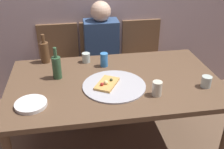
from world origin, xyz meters
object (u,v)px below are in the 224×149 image
Objects in this scene: tumbler_near at (206,82)px; guest_in_sweater at (103,53)px; soda_can at (104,60)px; plate_stack at (31,104)px; chair_right at (142,55)px; dining_table at (115,87)px; wine_glass at (157,88)px; chair_left at (60,61)px; chair_middle at (101,58)px; pizza_tray at (114,86)px; beer_bottle at (45,52)px; wine_bottle at (57,67)px; tumbler_far at (86,58)px; pizza_slice_last at (107,84)px.

guest_in_sweater is (-0.67, 0.95, -0.14)m from tumbler_near.
soda_can is 0.10× the size of guest_in_sweater.
plate_stack is 1.61m from chair_right.
wine_glass is (0.26, -0.26, 0.12)m from dining_table.
chair_left is 1.00× the size of chair_middle.
pizza_tray is 0.41× the size of guest_in_sweater.
tumbler_near is at bearing 124.94° from guest_in_sweater.
chair_left reaches higher than dining_table.
chair_right is at bearing -180.00° from chair_middle.
beer_bottle is at bearing 84.87° from plate_stack.
pizza_tray is 0.62m from plate_stack.
dining_table is 0.68m from plate_stack.
tumbler_near is 0.07× the size of guest_in_sweater.
guest_in_sweater is (0.47, -0.15, 0.13)m from chair_left.
wine_bottle is at bearing 165.46° from dining_table.
beer_bottle reaches higher than chair_left.
chair_middle reaches higher than tumbler_near.
soda_can reaches higher than tumbler_far.
chair_left is at bearing 0.00° from chair_right.
wine_bottle reaches higher than soda_can.
plate_stack is at bearing 61.48° from chair_middle.
pizza_tray is at bearing -85.54° from soda_can.
wine_bottle is 0.23× the size of guest_in_sweater.
tumbler_near is 1.32m from chair_middle.
beer_bottle is at bearing 29.15° from guest_in_sweater.
tumbler_far is at bearing 45.39° from wine_bottle.
tumbler_near is at bearing -9.74° from pizza_slice_last.
tumbler_near is 0.10× the size of chair_right.
wine_glass is 0.89m from plate_stack.
tumbler_far is 0.40× the size of plate_stack.
tumbler_near is 0.71× the size of soda_can.
plate_stack is at bearing 57.96° from guest_in_sweater.
wine_bottle is 0.42m from plate_stack.
pizza_slice_last is 0.43m from wine_bottle.
tumbler_far is 0.75m from plate_stack.
dining_table is at bearing 117.30° from chair_left.
tumbler_near is (0.67, -0.21, 0.11)m from dining_table.
pizza_slice_last is at bearing 170.26° from tumbler_near.
chair_middle is (-0.26, 1.16, -0.27)m from wine_glass.
wine_glass is 0.12× the size of chair_right.
chair_middle is at bearing 0.00° from chair_right.
guest_in_sweater reaches higher than dining_table.
beer_bottle is at bearing 133.45° from pizza_slice_last.
pizza_tray is 0.36m from soda_can.
dining_table is at bearing 135.34° from wine_glass.
dining_table is 1.02m from chair_left.
tumbler_far is at bearing 111.00° from pizza_tray.
dining_table is at bearing 46.94° from pizza_slice_last.
dining_table is 0.75m from guest_in_sweater.
tumbler_far is 0.10× the size of chair_middle.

